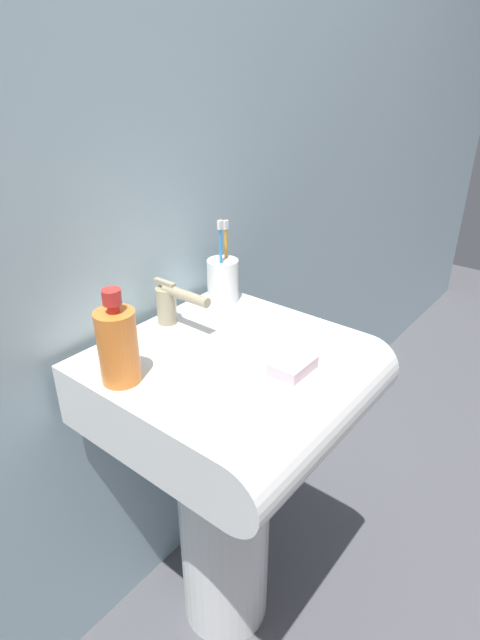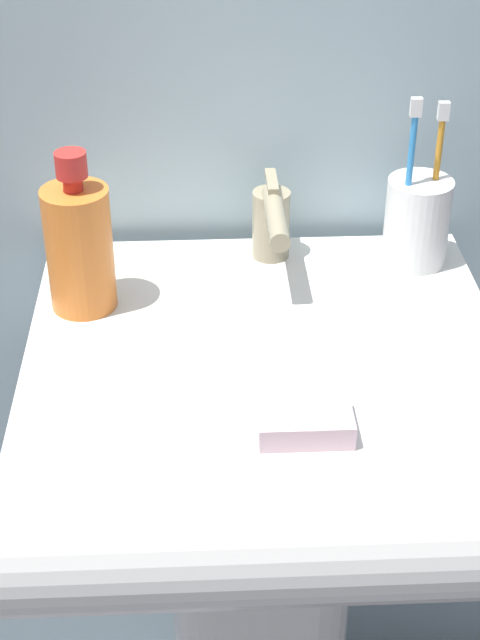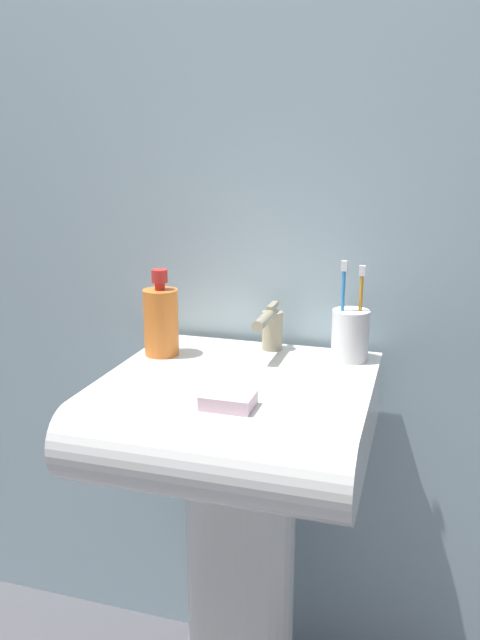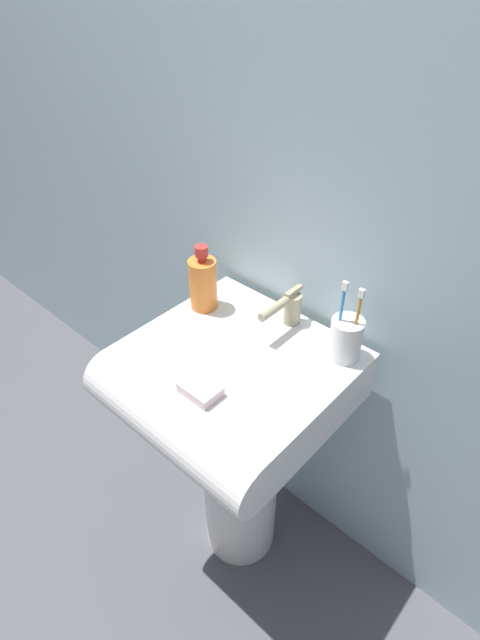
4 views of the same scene
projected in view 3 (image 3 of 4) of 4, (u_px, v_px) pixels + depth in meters
wall_back at (276, 151)px, 1.29m from camera, size 5.00×0.05×2.40m
sink_pedestal at (241, 588)px, 1.28m from camera, size 0.22×0.22×0.67m
sink_basin at (233, 418)px, 1.13m from camera, size 0.48×0.49×0.13m
faucet at (270, 327)px, 1.28m from camera, size 0.04×0.15×0.10m
toothbrush_cup at (350, 334)px, 1.23m from camera, size 0.07×0.07×0.20m
soap_bottle at (161, 320)px, 1.26m from camera, size 0.07×0.07×0.18m
bar_soap at (228, 400)px, 1.01m from camera, size 0.08×0.06×0.02m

